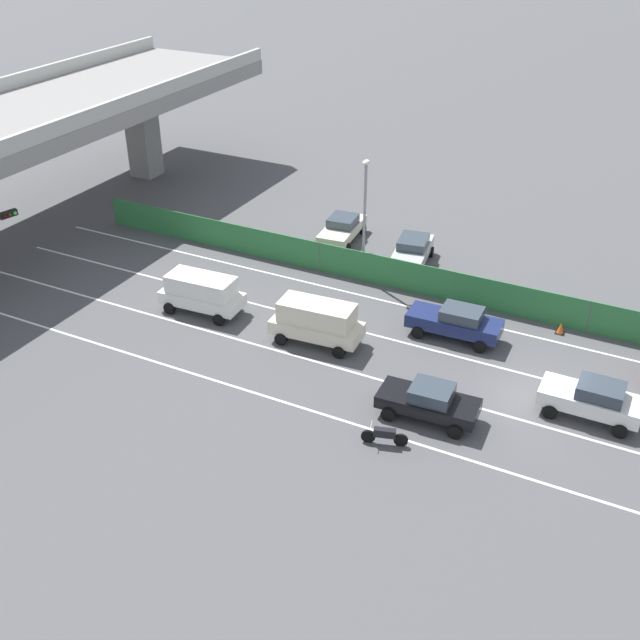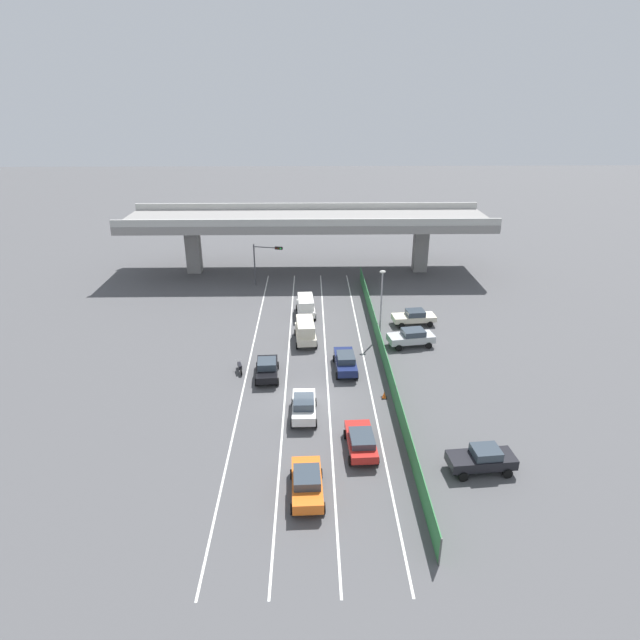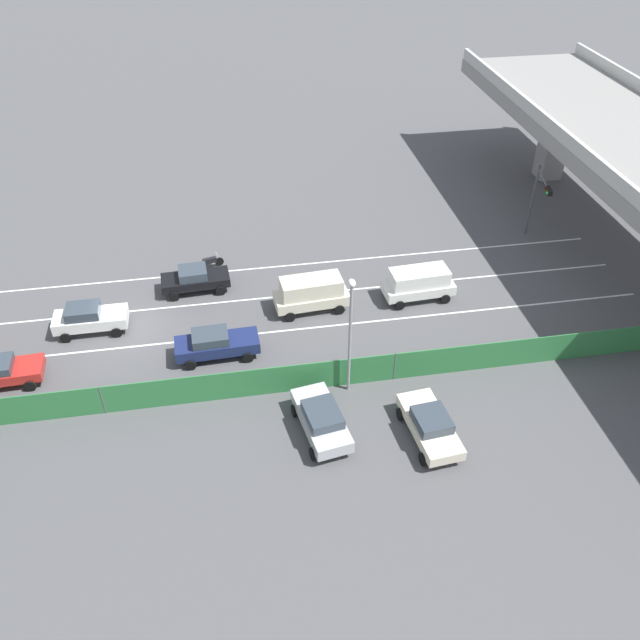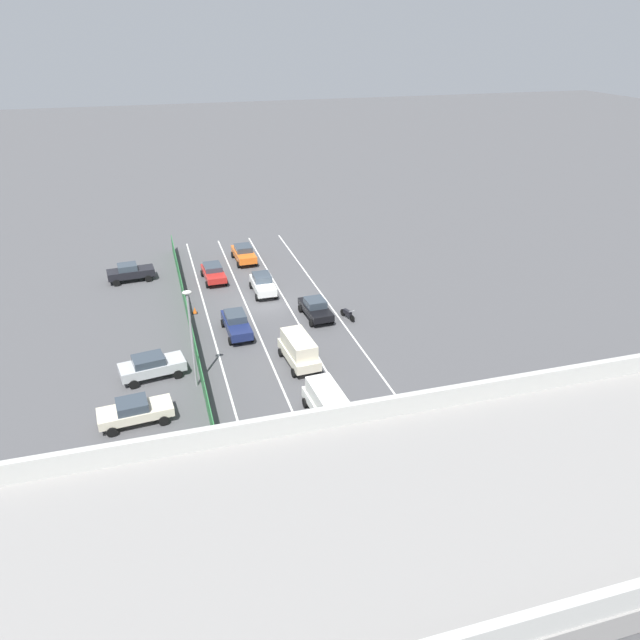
{
  "view_description": "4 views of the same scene",
  "coord_description": "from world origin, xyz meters",
  "px_view_note": "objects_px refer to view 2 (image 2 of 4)",
  "views": [
    {
      "loc": [
        -28.93,
        -3.6,
        20.53
      ],
      "look_at": [
        -1.34,
        10.41,
        2.12
      ],
      "focal_mm": 42.85,
      "sensor_mm": 36.0,
      "label": 1
    },
    {
      "loc": [
        0.36,
        -36.25,
        22.56
      ],
      "look_at": [
        1.29,
        11.58,
        2.14
      ],
      "focal_mm": 29.8,
      "sensor_mm": 36.0,
      "label": 2
    },
    {
      "loc": [
        32.07,
        6.29,
        24.44
      ],
      "look_at": [
        2.65,
        11.26,
        1.24
      ],
      "focal_mm": 36.58,
      "sensor_mm": 36.0,
      "label": 3
    },
    {
      "loc": [
        9.02,
        47.86,
        22.24
      ],
      "look_at": [
        -2.27,
        9.35,
        2.39
      ],
      "focal_mm": 33.85,
      "sensor_mm": 36.0,
      "label": 4
    }
  ],
  "objects_px": {
    "motorcycle": "(240,367)",
    "street_lamp": "(381,298)",
    "car_taxi_orange": "(307,483)",
    "car_hatchback_white": "(304,406)",
    "car_van_cream": "(305,330)",
    "car_van_white": "(306,305)",
    "parked_sedan_cream": "(414,317)",
    "parked_wagon_silver": "(411,337)",
    "car_sedan_red": "(361,441)",
    "car_sedan_navy": "(345,361)",
    "parked_sedan_dark": "(482,459)",
    "traffic_cone": "(384,395)",
    "traffic_light": "(264,257)",
    "car_sedan_black": "(267,368)"
  },
  "relations": [
    {
      "from": "car_sedan_red",
      "to": "motorcycle",
      "type": "bearing_deg",
      "value": 129.93
    },
    {
      "from": "car_van_white",
      "to": "car_sedan_red",
      "type": "relative_size",
      "value": 1.03
    },
    {
      "from": "parked_wagon_silver",
      "to": "street_lamp",
      "type": "height_order",
      "value": "street_lamp"
    },
    {
      "from": "car_van_white",
      "to": "car_van_cream",
      "type": "distance_m",
      "value": 6.84
    },
    {
      "from": "parked_sedan_cream",
      "to": "street_lamp",
      "type": "height_order",
      "value": "street_lamp"
    },
    {
      "from": "car_van_white",
      "to": "traffic_light",
      "type": "bearing_deg",
      "value": 117.86
    },
    {
      "from": "car_van_white",
      "to": "parked_sedan_cream",
      "type": "relative_size",
      "value": 0.98
    },
    {
      "from": "car_taxi_orange",
      "to": "car_van_white",
      "type": "bearing_deg",
      "value": 90.46
    },
    {
      "from": "car_van_white",
      "to": "car_sedan_navy",
      "type": "distance_m",
      "value": 13.34
    },
    {
      "from": "car_sedan_red",
      "to": "car_hatchback_white",
      "type": "bearing_deg",
      "value": 132.44
    },
    {
      "from": "parked_wagon_silver",
      "to": "car_sedan_red",
      "type": "bearing_deg",
      "value": -111.16
    },
    {
      "from": "car_sedan_black",
      "to": "car_sedan_red",
      "type": "distance_m",
      "value": 12.71
    },
    {
      "from": "car_van_white",
      "to": "parked_sedan_dark",
      "type": "relative_size",
      "value": 1.02
    },
    {
      "from": "car_sedan_red",
      "to": "street_lamp",
      "type": "height_order",
      "value": "street_lamp"
    },
    {
      "from": "parked_sedan_cream",
      "to": "traffic_cone",
      "type": "relative_size",
      "value": 7.81
    },
    {
      "from": "car_taxi_orange",
      "to": "car_sedan_black",
      "type": "bearing_deg",
      "value": 103.26
    },
    {
      "from": "parked_sedan_dark",
      "to": "car_van_white",
      "type": "bearing_deg",
      "value": 113.43
    },
    {
      "from": "parked_sedan_dark",
      "to": "car_hatchback_white",
      "type": "bearing_deg",
      "value": 150.84
    },
    {
      "from": "car_sedan_navy",
      "to": "parked_sedan_dark",
      "type": "relative_size",
      "value": 1.07
    },
    {
      "from": "traffic_cone",
      "to": "car_hatchback_white",
      "type": "bearing_deg",
      "value": -158.16
    },
    {
      "from": "car_sedan_navy",
      "to": "parked_sedan_cream",
      "type": "height_order",
      "value": "car_sedan_navy"
    },
    {
      "from": "parked_sedan_cream",
      "to": "parked_sedan_dark",
      "type": "bearing_deg",
      "value": -89.92
    },
    {
      "from": "car_sedan_black",
      "to": "car_sedan_navy",
      "type": "distance_m",
      "value": 6.89
    },
    {
      "from": "motorcycle",
      "to": "parked_sedan_cream",
      "type": "height_order",
      "value": "parked_sedan_cream"
    },
    {
      "from": "car_taxi_orange",
      "to": "car_hatchback_white",
      "type": "xyz_separation_m",
      "value": [
        -0.26,
        8.53,
        0.02
      ]
    },
    {
      "from": "car_taxi_orange",
      "to": "traffic_light",
      "type": "height_order",
      "value": "traffic_light"
    },
    {
      "from": "car_taxi_orange",
      "to": "car_sedan_navy",
      "type": "xyz_separation_m",
      "value": [
        3.33,
        15.81,
        -0.0
      ]
    },
    {
      "from": "parked_sedan_dark",
      "to": "traffic_cone",
      "type": "height_order",
      "value": "parked_sedan_dark"
    },
    {
      "from": "car_taxi_orange",
      "to": "car_sedan_navy",
      "type": "distance_m",
      "value": 16.16
    },
    {
      "from": "car_van_cream",
      "to": "traffic_cone",
      "type": "distance_m",
      "value": 12.51
    },
    {
      "from": "car_hatchback_white",
      "to": "parked_sedan_cream",
      "type": "height_order",
      "value": "car_hatchback_white"
    },
    {
      "from": "car_sedan_navy",
      "to": "parked_sedan_cream",
      "type": "relative_size",
      "value": 1.03
    },
    {
      "from": "car_hatchback_white",
      "to": "motorcycle",
      "type": "bearing_deg",
      "value": 128.34
    },
    {
      "from": "car_taxi_orange",
      "to": "parked_wagon_silver",
      "type": "distance_m",
      "value": 23.01
    },
    {
      "from": "parked_sedan_dark",
      "to": "traffic_light",
      "type": "relative_size",
      "value": 0.83
    },
    {
      "from": "car_sedan_navy",
      "to": "street_lamp",
      "type": "distance_m",
      "value": 8.55
    },
    {
      "from": "car_van_white",
      "to": "motorcycle",
      "type": "bearing_deg",
      "value": -113.95
    },
    {
      "from": "car_hatchback_white",
      "to": "parked_sedan_cream",
      "type": "xyz_separation_m",
      "value": [
        11.51,
        17.35,
        -0.08
      ]
    },
    {
      "from": "car_sedan_black",
      "to": "car_sedan_red",
      "type": "height_order",
      "value": "car_sedan_black"
    },
    {
      "from": "motorcycle",
      "to": "street_lamp",
      "type": "relative_size",
      "value": 0.27
    },
    {
      "from": "car_sedan_black",
      "to": "car_sedan_navy",
      "type": "relative_size",
      "value": 0.93
    },
    {
      "from": "traffic_cone",
      "to": "car_van_cream",
      "type": "bearing_deg",
      "value": 120.81
    },
    {
      "from": "car_taxi_orange",
      "to": "car_van_white",
      "type": "height_order",
      "value": "car_van_white"
    },
    {
      "from": "car_sedan_black",
      "to": "traffic_cone",
      "type": "bearing_deg",
      "value": -20.71
    },
    {
      "from": "car_hatchback_white",
      "to": "car_van_cream",
      "type": "xyz_separation_m",
      "value": [
        0.04,
        13.29,
        0.29
      ]
    },
    {
      "from": "car_sedan_navy",
      "to": "traffic_cone",
      "type": "height_order",
      "value": "car_sedan_navy"
    },
    {
      "from": "car_sedan_red",
      "to": "traffic_cone",
      "type": "relative_size",
      "value": 7.42
    },
    {
      "from": "car_sedan_navy",
      "to": "car_sedan_red",
      "type": "relative_size",
      "value": 1.08
    },
    {
      "from": "parked_sedan_cream",
      "to": "car_taxi_orange",
      "type": "bearing_deg",
      "value": -113.5
    },
    {
      "from": "car_sedan_red",
      "to": "motorcycle",
      "type": "xyz_separation_m",
      "value": [
        -9.63,
        11.51,
        -0.41
      ]
    }
  ]
}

